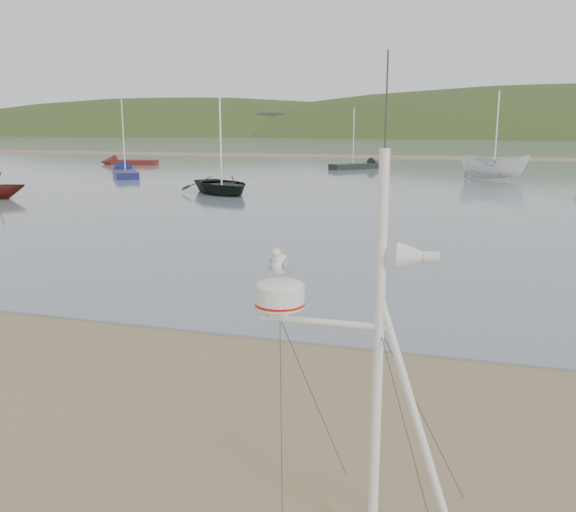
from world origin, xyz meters
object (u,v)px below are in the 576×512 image
(dinghy_red_far, at_px, (121,162))
(sailboat_blue_near, at_px, (124,172))
(boat_dark, at_px, (221,149))
(sailboat_dark_mid, at_px, (365,166))
(boat_white, at_px, (496,146))
(mast_rig, at_px, (369,436))

(dinghy_red_far, bearing_deg, sailboat_blue_near, -57.47)
(boat_dark, height_order, dinghy_red_far, boat_dark)
(sailboat_dark_mid, bearing_deg, sailboat_blue_near, -142.07)
(boat_white, xyz_separation_m, sailboat_dark_mid, (-10.88, 9.32, -2.19))
(mast_rig, bearing_deg, dinghy_red_far, 123.82)
(mast_rig, relative_size, boat_dark, 0.90)
(sailboat_blue_near, relative_size, dinghy_red_far, 1.10)
(boat_dark, xyz_separation_m, dinghy_red_far, (-19.96, 21.69, -2.29))
(boat_dark, height_order, sailboat_blue_near, sailboat_blue_near)
(sailboat_blue_near, bearing_deg, dinghy_red_far, 122.53)
(boat_white, height_order, sailboat_blue_near, sailboat_blue_near)
(sailboat_blue_near, height_order, dinghy_red_far, sailboat_blue_near)
(boat_dark, distance_m, sailboat_blue_near, 16.15)
(boat_dark, height_order, sailboat_dark_mid, sailboat_dark_mid)
(mast_rig, xyz_separation_m, boat_white, (2.39, 41.34, 1.39))
(mast_rig, relative_size, sailboat_blue_near, 0.68)
(dinghy_red_far, bearing_deg, boat_white, -12.46)
(boat_white, relative_size, dinghy_red_far, 0.81)
(sailboat_dark_mid, xyz_separation_m, dinghy_red_far, (-24.44, -1.52, -0.01))
(boat_white, distance_m, sailboat_dark_mid, 14.49)
(boat_dark, relative_size, dinghy_red_far, 0.84)
(boat_dark, bearing_deg, boat_white, -5.22)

